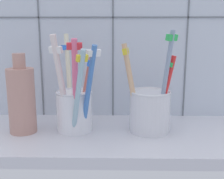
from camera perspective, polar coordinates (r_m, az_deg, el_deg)
counter_slab at (r=53.70cm, az=-0.02°, el=-9.84°), size 64.00×22.00×2.00cm
tile_wall_back at (r=61.87cm, az=0.22°, el=13.41°), size 64.00×2.20×45.00cm
toothbrush_cup_left at (r=52.88cm, az=-7.77°, el=-3.18°), size 9.02×14.30×18.54cm
toothbrush_cup_right at (r=53.08cm, az=7.85°, el=-3.87°), size 10.06×7.84×19.22cm
ceramic_vase at (r=54.31cm, az=-18.24°, el=-1.93°), size 5.06×5.06×15.04cm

